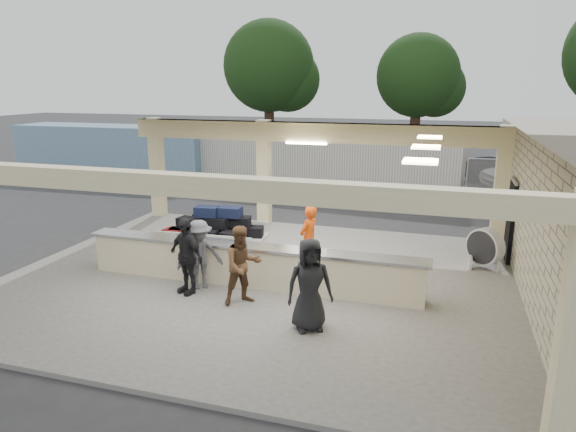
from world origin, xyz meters
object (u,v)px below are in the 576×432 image
(baggage_counter, at_px, (249,265))
(passenger_c, at_px, (200,255))
(drum_fan, at_px, (485,247))
(car_dark, at_px, (505,172))
(passenger_b, at_px, (186,256))
(baggage_handler, at_px, (309,239))
(luggage_cart, at_px, (214,232))
(container_white, at_px, (316,158))
(car_white_a, at_px, (539,178))
(passenger_d, at_px, (310,285))
(passenger_a, at_px, (243,265))
(container_blue, at_px, (115,152))

(baggage_counter, relative_size, passenger_c, 5.07)
(drum_fan, distance_m, car_dark, 12.50)
(baggage_counter, height_order, passenger_b, passenger_b)
(drum_fan, distance_m, baggage_handler, 4.50)
(drum_fan, height_order, passenger_b, passenger_b)
(luggage_cart, height_order, passenger_c, passenger_c)
(container_white, bearing_deg, drum_fan, -48.27)
(car_dark, bearing_deg, car_white_a, -87.60)
(passenger_d, relative_size, car_dark, 0.44)
(passenger_a, relative_size, passenger_b, 0.99)
(car_white_a, height_order, container_white, container_white)
(drum_fan, xyz_separation_m, container_blue, (-17.24, 9.02, 0.65))
(passenger_b, relative_size, passenger_c, 1.08)
(baggage_handler, bearing_deg, container_blue, -109.59)
(car_white_a, bearing_deg, drum_fan, 140.76)
(baggage_counter, relative_size, passenger_b, 4.71)
(baggage_handler, relative_size, passenger_a, 0.99)
(car_white_a, xyz_separation_m, container_blue, (-20.11, -2.22, 0.66))
(luggage_cart, distance_m, container_blue, 14.83)
(car_dark, bearing_deg, baggage_counter, -159.74)
(baggage_counter, bearing_deg, passenger_c, -153.70)
(baggage_counter, xyz_separation_m, passenger_d, (1.90, -1.73, 0.42))
(passenger_b, bearing_deg, baggage_handler, 66.85)
(passenger_b, height_order, passenger_d, passenger_d)
(luggage_cart, relative_size, baggage_handler, 1.55)
(passenger_d, bearing_deg, car_white_a, 40.20)
(luggage_cart, bearing_deg, car_white_a, 50.05)
(car_dark, xyz_separation_m, container_white, (-8.33, -3.15, 0.71))
(container_blue, bearing_deg, passenger_a, -47.48)
(passenger_c, bearing_deg, baggage_handler, 4.36)
(baggage_handler, bearing_deg, passenger_a, -1.03)
(car_dark, bearing_deg, drum_fan, -142.59)
(baggage_handler, height_order, container_white, container_white)
(passenger_a, distance_m, car_dark, 17.50)
(baggage_handler, height_order, passenger_a, passenger_a)
(car_white_a, relative_size, container_white, 0.36)
(baggage_handler, height_order, passenger_d, passenger_d)
(baggage_handler, distance_m, passenger_c, 2.75)
(container_white, bearing_deg, passenger_b, -83.21)
(passenger_a, distance_m, passenger_c, 1.35)
(baggage_handler, bearing_deg, car_white_a, 170.33)
(passenger_b, xyz_separation_m, container_blue, (-10.76, 12.64, 0.35))
(baggage_counter, distance_m, luggage_cart, 2.00)
(passenger_d, distance_m, container_blue, 19.36)
(car_dark, distance_m, container_white, 8.93)
(drum_fan, relative_size, passenger_a, 0.62)
(passenger_b, relative_size, passenger_d, 0.96)
(drum_fan, distance_m, passenger_c, 7.13)
(drum_fan, bearing_deg, container_blue, -166.71)
(luggage_cart, xyz_separation_m, baggage_handler, (2.57, -0.02, 0.03))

